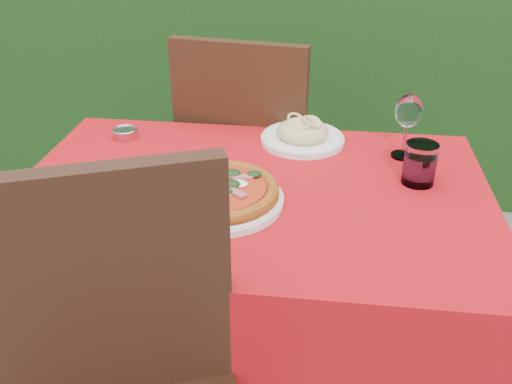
# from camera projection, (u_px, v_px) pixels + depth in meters

# --- Properties ---
(hedge) EXTENTS (3.20, 0.55, 1.78)m
(hedge) POSITION_uv_depth(u_px,v_px,m) (294.00, 7.00, 2.77)
(hedge) COLOR black
(hedge) RESTS_ON ground
(dining_table) EXTENTS (1.26, 0.86, 0.75)m
(dining_table) POSITION_uv_depth(u_px,v_px,m) (251.00, 237.00, 1.58)
(dining_table) COLOR #422A15
(dining_table) RESTS_ON ground
(chair_far) EXTENTS (0.52, 0.52, 1.02)m
(chair_far) POSITION_uv_depth(u_px,v_px,m) (249.00, 152.00, 2.09)
(chair_far) COLOR black
(chair_far) RESTS_ON ground
(pizza_plate) EXTENTS (0.33, 0.33, 0.06)m
(pizza_plate) POSITION_uv_depth(u_px,v_px,m) (218.00, 193.00, 1.43)
(pizza_plate) COLOR silver
(pizza_plate) RESTS_ON dining_table
(pasta_plate) EXTENTS (0.26, 0.26, 0.07)m
(pasta_plate) POSITION_uv_depth(u_px,v_px,m) (303.00, 134.00, 1.76)
(pasta_plate) COLOR white
(pasta_plate) RESTS_ON dining_table
(water_glass) EXTENTS (0.09, 0.09, 0.11)m
(water_glass) POSITION_uv_depth(u_px,v_px,m) (420.00, 166.00, 1.51)
(water_glass) COLOR white
(water_glass) RESTS_ON dining_table
(wine_glass) EXTENTS (0.08, 0.08, 0.19)m
(wine_glass) POSITION_uv_depth(u_px,v_px,m) (408.00, 114.00, 1.62)
(wine_glass) COLOR white
(wine_glass) RESTS_ON dining_table
(fork) EXTENTS (0.10, 0.16, 0.00)m
(fork) POSITION_uv_depth(u_px,v_px,m) (156.00, 187.00, 1.51)
(fork) COLOR silver
(fork) RESTS_ON dining_table
(steel_ramekin) EXTENTS (0.07, 0.07, 0.03)m
(steel_ramekin) POSITION_uv_depth(u_px,v_px,m) (125.00, 134.00, 1.80)
(steel_ramekin) COLOR #B8B7BF
(steel_ramekin) RESTS_ON dining_table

